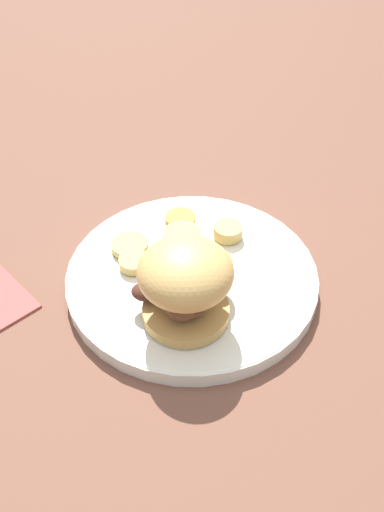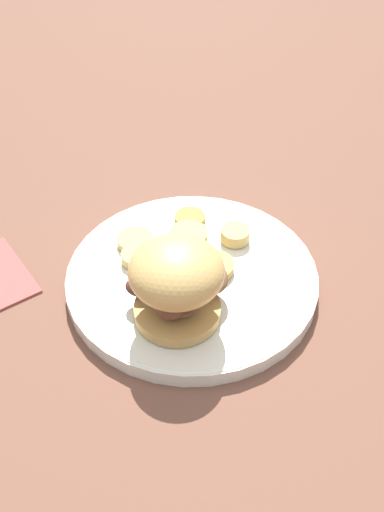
% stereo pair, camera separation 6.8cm
% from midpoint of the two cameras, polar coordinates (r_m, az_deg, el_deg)
% --- Properties ---
extents(ground_plane, '(4.00, 4.00, 0.00)m').
position_cam_midpoint_polar(ground_plane, '(0.71, -2.74, -2.78)').
color(ground_plane, brown).
extents(dinner_plate, '(0.30, 0.30, 0.02)m').
position_cam_midpoint_polar(dinner_plate, '(0.71, -2.77, -2.15)').
color(dinner_plate, white).
rests_on(dinner_plate, ground_plane).
extents(sandwich, '(0.11, 0.13, 0.09)m').
position_cam_midpoint_polar(sandwich, '(0.62, -3.75, -2.62)').
color(sandwich, tan).
rests_on(sandwich, dinner_plate).
extents(potato_round_0, '(0.05, 0.05, 0.01)m').
position_cam_midpoint_polar(potato_round_0, '(0.70, -0.82, -0.92)').
color(potato_round_0, tan).
rests_on(potato_round_0, dinner_plate).
extents(potato_round_1, '(0.05, 0.05, 0.01)m').
position_cam_midpoint_polar(potato_round_1, '(0.74, -3.57, 1.72)').
color(potato_round_1, '#DBB766').
rests_on(potato_round_1, dinner_plate).
extents(potato_round_2, '(0.04, 0.04, 0.02)m').
position_cam_midpoint_polar(potato_round_2, '(0.74, 0.84, 2.27)').
color(potato_round_2, '#DBB766').
rests_on(potato_round_2, dinner_plate).
extents(potato_round_3, '(0.05, 0.05, 0.01)m').
position_cam_midpoint_polar(potato_round_3, '(0.72, -4.43, 0.11)').
color(potato_round_3, '#BC8942').
rests_on(potato_round_3, dinner_plate).
extents(potato_round_4, '(0.04, 0.04, 0.01)m').
position_cam_midpoint_polar(potato_round_4, '(0.71, -8.29, -0.72)').
color(potato_round_4, '#DBB766').
rests_on(potato_round_4, dinner_plate).
extents(potato_round_5, '(0.04, 0.04, 0.01)m').
position_cam_midpoint_polar(potato_round_5, '(0.76, -3.68, 3.34)').
color(potato_round_5, '#BC8942').
rests_on(potato_round_5, dinner_plate).
extents(potato_round_6, '(0.04, 0.04, 0.01)m').
position_cam_midpoint_polar(potato_round_6, '(0.73, -8.62, 0.85)').
color(potato_round_6, '#DBB766').
rests_on(potato_round_6, dinner_plate).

